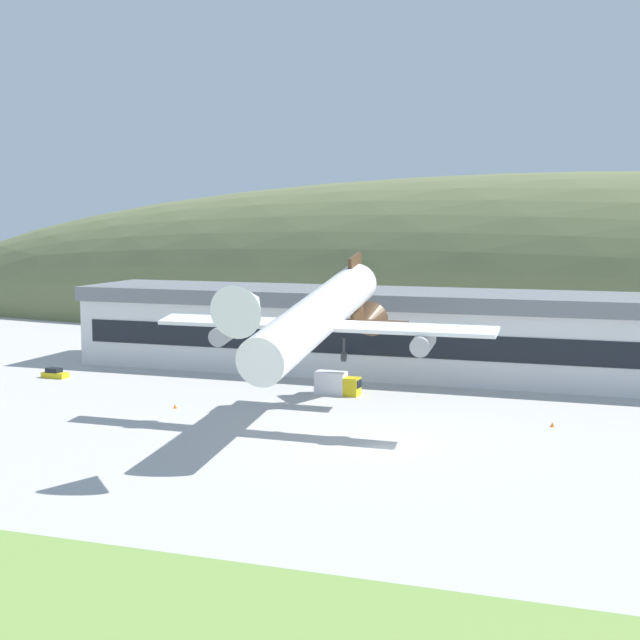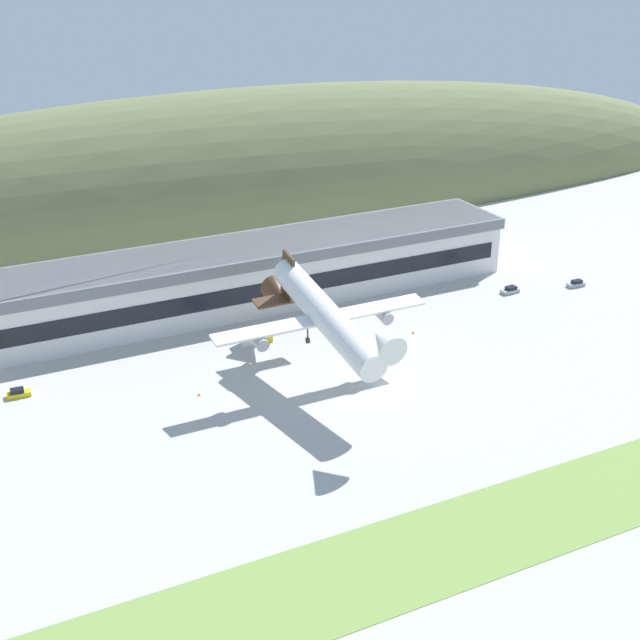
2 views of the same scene
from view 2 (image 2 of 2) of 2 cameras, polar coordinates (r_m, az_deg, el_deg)
The scene contains 11 objects.
ground_plane at distance 161.73m, azimuth 4.17°, elevation -4.09°, with size 448.45×448.45×0.00m, color #B7B5AF.
grass_strip_foreground at distance 132.13m, azimuth 13.96°, elevation -11.89°, with size 403.61×17.09×0.08m, color #759947.
hill_backdrop at distance 260.72m, azimuth -5.53°, elevation 6.92°, with size 359.09×56.77×69.61m, color #667047.
terminal_building at distance 194.11m, azimuth -4.01°, elevation 3.28°, with size 117.39×19.13×13.32m.
cargo_airplane at distance 155.95m, azimuth 0.24°, elevation 0.31°, with size 40.94×46.63×13.16m.
service_car_0 at distance 165.58m, azimuth -18.74°, elevation -4.46°, with size 4.25×2.12×1.54m.
service_car_1 at distance 205.08m, azimuth 12.08°, elevation 1.87°, with size 4.38×2.11×1.54m.
service_car_2 at distance 212.51m, azimuth 16.07°, elevation 2.24°, with size 4.30×1.97×1.53m.
fuel_truck at distance 176.50m, azimuth -4.16°, elevation -1.03°, with size 6.50×2.52×3.25m.
traffic_cone_0 at distance 181.65m, azimuth 5.98°, elevation -0.78°, with size 0.52×0.52×0.58m.
traffic_cone_1 at distance 158.75m, azimuth -7.75°, elevation -4.72°, with size 0.52×0.52×0.58m.
Camera 2 is at (-74.37, -121.96, 75.84)m, focal length 50.00 mm.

